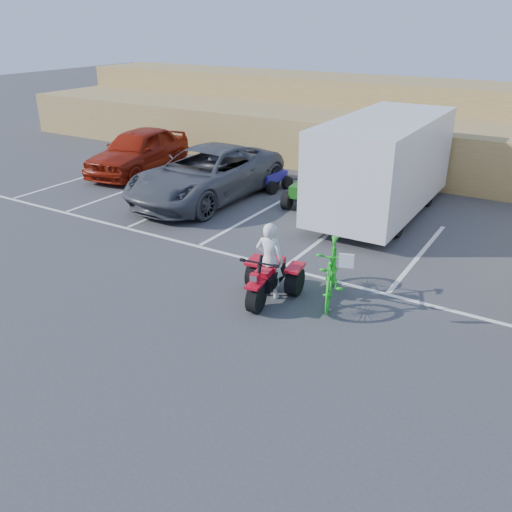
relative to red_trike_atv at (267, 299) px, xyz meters
The scene contains 11 objects.
ground 0.90m from the red_trike_atv, 120.68° to the right, with size 100.00×100.00×0.00m, color #3A3A3D.
parking_stripes 3.32m from the red_trike_atv, 82.97° to the left, with size 28.00×5.16×0.01m.
grass_embankment 14.78m from the red_trike_atv, 91.79° to the left, with size 40.00×8.50×3.10m.
red_trike_atv is the anchor object (origin of this frame).
rider 0.90m from the red_trike_atv, 97.83° to the left, with size 0.65×0.42×1.77m, color white.
green_dirt_bike 1.58m from the red_trike_atv, 32.61° to the left, with size 0.63×2.23×1.34m, color #14BF19.
grey_pickup 7.65m from the red_trike_atv, 136.34° to the left, with size 2.91×6.32×1.76m, color #44464B.
red_car 11.97m from the red_trike_atv, 146.06° to the left, with size 2.08×5.17×1.76m, color #951908.
cargo_trailer 7.03m from the red_trike_atv, 88.70° to the left, with size 2.64×6.52×3.04m.
quad_atv_blue 8.47m from the red_trike_atv, 119.31° to the left, with size 0.99×1.33×0.87m, color navy, non-canonical shape.
quad_atv_green 6.70m from the red_trike_atv, 108.76° to the left, with size 1.25×1.68×1.10m, color #175513, non-canonical shape.
Camera 1 is at (5.86, -8.50, 5.82)m, focal length 38.00 mm.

